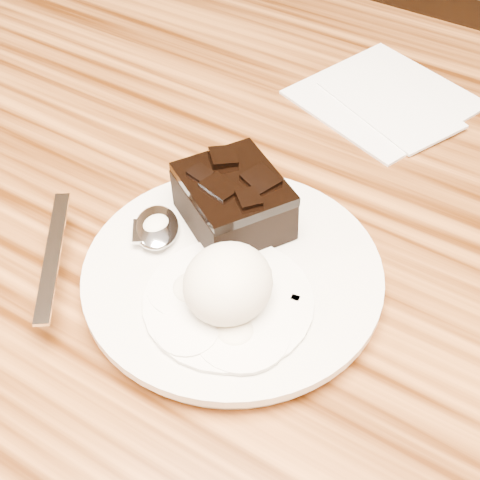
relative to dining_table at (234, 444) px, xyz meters
The scene contains 9 objects.
dining_table is the anchor object (origin of this frame).
plate 0.39m from the dining_table, 56.10° to the right, with size 0.22×0.22×0.02m, color silver.
brownie 0.41m from the dining_table, 50.70° to the right, with size 0.08×0.07×0.04m, color black.
ice_cream_scoop 0.43m from the dining_table, 58.24° to the right, with size 0.06×0.06×0.05m, color white.
melt_puddle 0.41m from the dining_table, 58.24° to the right, with size 0.12×0.12×0.00m, color white.
spoon 0.40m from the dining_table, 117.37° to the right, with size 0.04×0.19×0.01m, color silver, non-canonical shape.
napkin 0.44m from the dining_table, 80.79° to the left, with size 0.14×0.14×0.01m, color white.
crumb_a 0.41m from the dining_table, 32.88° to the right, with size 0.01×0.01×0.00m, color black.
crumb_b 0.41m from the dining_table, 53.64° to the right, with size 0.01×0.01×0.00m, color black.
Camera 1 is at (0.22, -0.34, 1.14)m, focal length 52.07 mm.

